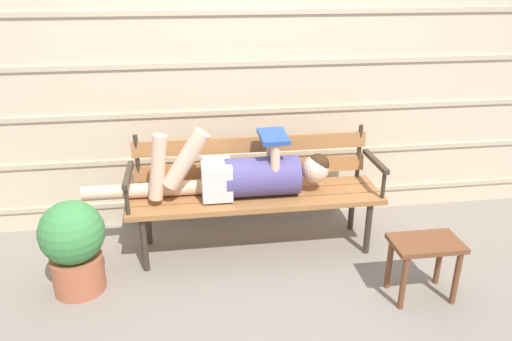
% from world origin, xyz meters
% --- Properties ---
extents(ground_plane, '(12.00, 12.00, 0.00)m').
position_xyz_m(ground_plane, '(0.00, 0.00, 0.00)').
color(ground_plane, gray).
extents(house_siding, '(5.34, 0.08, 2.12)m').
position_xyz_m(house_siding, '(0.00, 0.61, 1.06)').
color(house_siding, beige).
rests_on(house_siding, ground).
extents(park_bench, '(1.74, 0.46, 0.83)m').
position_xyz_m(park_bench, '(0.00, 0.16, 0.47)').
color(park_bench, '#9E6638').
rests_on(park_bench, ground).
extents(reclining_person, '(1.67, 0.27, 0.52)m').
position_xyz_m(reclining_person, '(-0.10, 0.09, 0.58)').
color(reclining_person, '#514784').
extents(footstool, '(0.41, 0.26, 0.38)m').
position_xyz_m(footstool, '(0.92, -0.59, 0.30)').
color(footstool, brown).
rests_on(footstool, ground).
extents(potted_plant, '(0.39, 0.39, 0.60)m').
position_xyz_m(potted_plant, '(-1.16, -0.23, 0.32)').
color(potted_plant, '#AD5B3D').
rests_on(potted_plant, ground).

